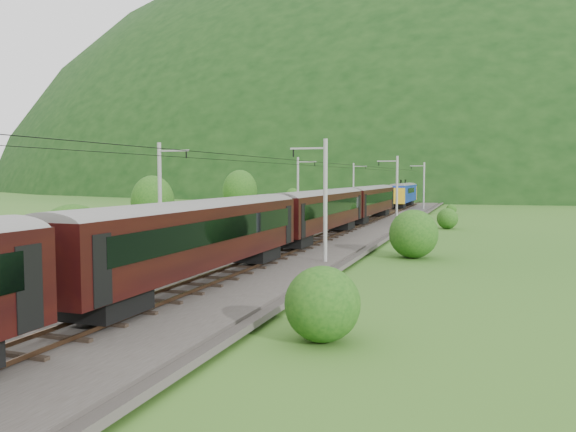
% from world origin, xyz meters
% --- Properties ---
extents(ground, '(600.00, 600.00, 0.00)m').
position_xyz_m(ground, '(0.00, 0.00, 0.00)').
color(ground, '#2D591C').
rests_on(ground, ground).
extents(railbed, '(14.00, 220.00, 0.30)m').
position_xyz_m(railbed, '(0.00, 10.00, 0.15)').
color(railbed, '#38332D').
rests_on(railbed, ground).
extents(track_left, '(2.40, 220.00, 0.27)m').
position_xyz_m(track_left, '(-2.40, 10.00, 0.37)').
color(track_left, '#523623').
rests_on(track_left, railbed).
extents(track_right, '(2.40, 220.00, 0.27)m').
position_xyz_m(track_right, '(2.40, 10.00, 0.37)').
color(track_right, '#523623').
rests_on(track_right, railbed).
extents(catenary_left, '(2.54, 192.28, 8.00)m').
position_xyz_m(catenary_left, '(-6.12, 32.00, 4.50)').
color(catenary_left, gray).
rests_on(catenary_left, railbed).
extents(catenary_right, '(2.54, 192.28, 8.00)m').
position_xyz_m(catenary_right, '(6.12, 32.00, 4.50)').
color(catenary_right, gray).
rests_on(catenary_right, railbed).
extents(overhead_wires, '(4.83, 198.00, 0.03)m').
position_xyz_m(overhead_wires, '(0.00, 10.00, 7.10)').
color(overhead_wires, black).
rests_on(overhead_wires, ground).
extents(mountain_main, '(504.00, 360.00, 244.00)m').
position_xyz_m(mountain_main, '(0.00, 260.00, 0.00)').
color(mountain_main, black).
rests_on(mountain_main, ground).
extents(mountain_ridge, '(336.00, 280.00, 132.00)m').
position_xyz_m(mountain_ridge, '(-120.00, 300.00, 0.00)').
color(mountain_ridge, black).
rests_on(mountain_ridge, ground).
extents(train, '(2.90, 140.17, 5.04)m').
position_xyz_m(train, '(2.40, 0.97, 3.45)').
color(train, black).
rests_on(train, ground).
extents(hazard_post_near, '(0.16, 0.16, 1.51)m').
position_xyz_m(hazard_post_near, '(-0.22, 55.57, 1.06)').
color(hazard_post_near, red).
rests_on(hazard_post_near, railbed).
extents(hazard_post_far, '(0.17, 0.17, 1.58)m').
position_xyz_m(hazard_post_far, '(0.19, 29.28, 1.09)').
color(hazard_post_far, red).
rests_on(hazard_post_far, railbed).
extents(signal, '(0.23, 0.23, 2.05)m').
position_xyz_m(signal, '(-3.96, 35.18, 1.50)').
color(signal, black).
rests_on(signal, railbed).
extents(vegetation_left, '(11.52, 142.84, 6.77)m').
position_xyz_m(vegetation_left, '(-12.82, 4.67, 2.57)').
color(vegetation_left, '#1A4713').
rests_on(vegetation_left, ground).
extents(vegetation_right, '(4.09, 93.35, 3.15)m').
position_xyz_m(vegetation_right, '(11.27, 3.44, 1.32)').
color(vegetation_right, '#1A4713').
rests_on(vegetation_right, ground).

